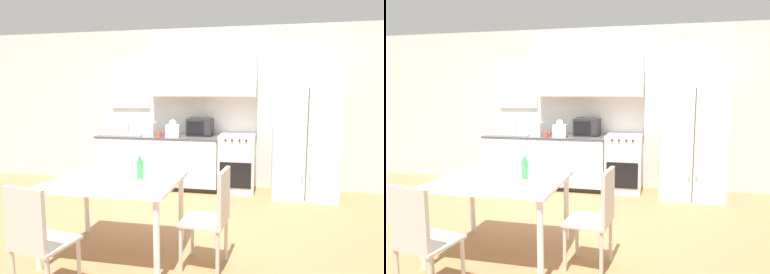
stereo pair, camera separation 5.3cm
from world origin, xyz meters
The scene contains 14 objects.
ground_plane centered at (0.00, 0.00, 0.00)m, with size 12.00×12.00×0.00m, color #9E7047.
wall_back centered at (0.02, 2.16, 1.45)m, with size 12.00×0.38×2.70m.
kitchen_counter centered at (-0.52, 1.85, 0.45)m, with size 2.08×0.65×0.88m.
oven_range centered at (0.80, 1.87, 0.46)m, with size 0.57×0.61×0.93m.
refrigerator centered at (1.84, 1.79, 0.85)m, with size 0.95×0.80×1.71m.
kitchen_sink centered at (-1.13, 1.86, 0.90)m, with size 0.69×0.38×0.21m.
microwave centered at (0.17, 1.98, 1.03)m, with size 0.43×0.33×0.30m.
coffee_mug centered at (-0.45, 1.63, 0.93)m, with size 0.12×0.09×0.10m.
grocery_bag_0 centered at (-0.24, 1.71, 1.01)m, with size 0.24×0.21×0.29m.
grocery_bag_1 centered at (-0.64, 1.73, 1.02)m, with size 0.22×0.19×0.32m.
dining_table centered at (-0.20, -0.63, 0.67)m, with size 1.24×0.99×0.76m.
dining_chair_near centered at (-0.46, -1.51, 0.54)m, with size 0.46×0.46×0.93m.
dining_chair_side centered at (0.80, -0.71, 0.54)m, with size 0.44×0.44×0.93m.
drink_bottle centered at (0.03, -0.56, 0.86)m, with size 0.07×0.07×0.24m.
Camera 1 is at (1.21, -3.68, 1.61)m, focal length 32.00 mm.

